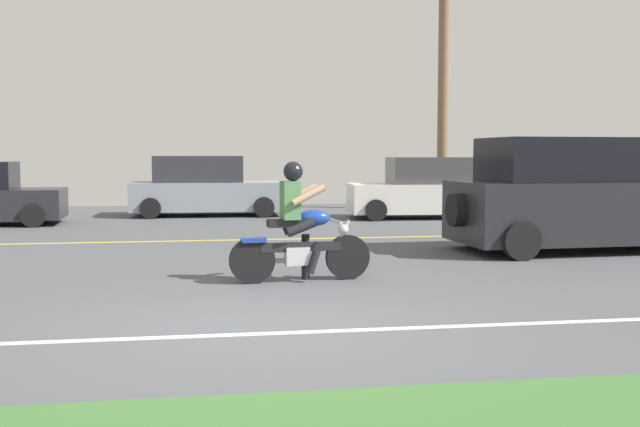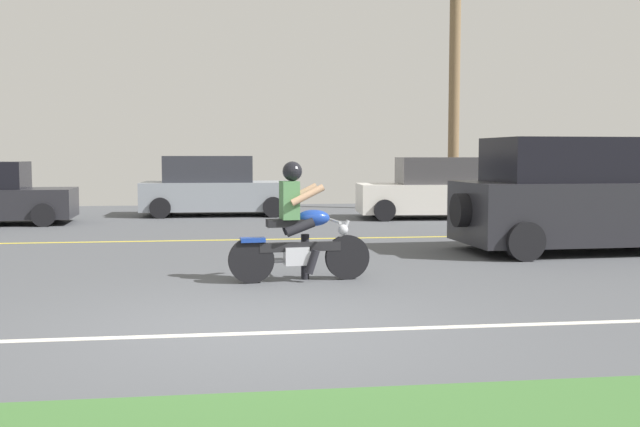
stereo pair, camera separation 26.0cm
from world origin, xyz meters
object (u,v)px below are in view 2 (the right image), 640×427
Objects in this scene: motorcyclist at (299,231)px; parked_car_1 at (215,188)px; suv_nearby at (585,197)px; parked_car_2 at (436,190)px.

motorcyclist is 0.46× the size of parked_car_1.
parked_car_2 is at bearing 95.19° from suv_nearby.
motorcyclist is 0.41× the size of suv_nearby.
parked_car_1 is (-1.17, 11.11, 0.09)m from motorcyclist.
motorcyclist is at bearing -116.55° from parked_car_2.
suv_nearby is at bearing 24.32° from motorcyclist.
motorcyclist is at bearing -83.97° from parked_car_1.
suv_nearby is 1.11× the size of parked_car_1.
parked_car_2 reaches higher than motorcyclist.
motorcyclist is 5.84m from suv_nearby.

